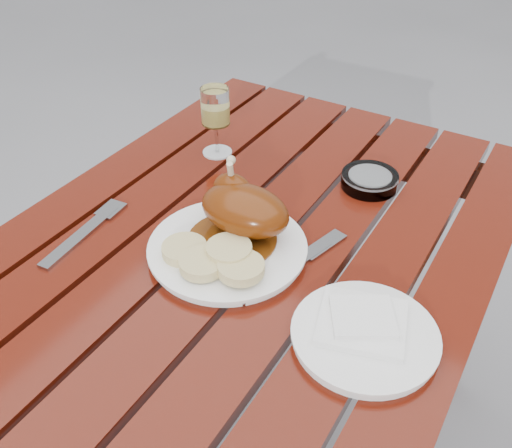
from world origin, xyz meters
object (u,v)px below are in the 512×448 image
at_px(ashtray, 370,180).
at_px(side_plate, 365,336).
at_px(table, 242,383).
at_px(dinner_plate, 228,249).
at_px(wine_glass, 216,122).

bearing_deg(ashtray, side_plate, -68.95).
bearing_deg(table, dinner_plate, -109.61).
distance_m(table, side_plate, 0.47).
xyz_separation_m(table, dinner_plate, (-0.01, -0.02, 0.38)).
bearing_deg(wine_glass, ashtray, 7.95).
height_order(wine_glass, ashtray, wine_glass).
bearing_deg(wine_glass, table, -49.34).
bearing_deg(table, side_plate, -17.77).
distance_m(table, ashtray, 0.50).
relative_size(table, side_plate, 5.70).
height_order(table, wine_glass, wine_glass).
bearing_deg(ashtray, dinner_plate, -112.14).
relative_size(dinner_plate, wine_glass, 1.82).
relative_size(dinner_plate, ashtray, 2.41).
distance_m(dinner_plate, side_plate, 0.28).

